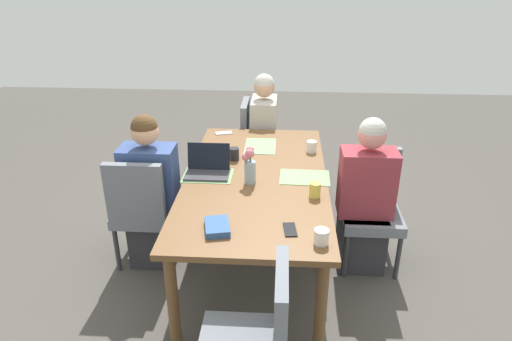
{
  "coord_description": "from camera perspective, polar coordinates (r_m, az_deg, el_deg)",
  "views": [
    {
      "loc": [
        -3.03,
        -0.19,
        2.21
      ],
      "look_at": [
        0.0,
        0.0,
        0.78
      ],
      "focal_mm": 32.34,
      "sensor_mm": 36.0,
      "label": 1
    }
  ],
  "objects": [
    {
      "name": "chair_near_left_far",
      "position": [
        3.62,
        13.99,
        -3.81
      ],
      "size": [
        0.44,
        0.44,
        0.9
      ],
      "color": "slate",
      "rests_on": "ground_plane"
    },
    {
      "name": "placemat_head_right_left_near",
      "position": [
        3.91,
        0.55,
        3.04
      ],
      "size": [
        0.36,
        0.26,
        0.0
      ],
      "primitive_type": "cube",
      "rotation": [
        0.0,
        0.0,
        3.14
      ],
      "color": "#7FAD70",
      "rests_on": "dining_table"
    },
    {
      "name": "chair_far_left_mid",
      "position": [
        3.55,
        -13.95,
        -4.37
      ],
      "size": [
        0.44,
        0.44,
        0.9
      ],
      "color": "slate",
      "rests_on": "ground_plane"
    },
    {
      "name": "dining_table",
      "position": [
        3.4,
        -0.0,
        -1.85
      ],
      "size": [
        2.01,
        1.03,
        0.73
      ],
      "color": "brown",
      "rests_on": "ground_plane"
    },
    {
      "name": "placemat_far_left_mid",
      "position": [
        3.4,
        -5.98,
        -0.62
      ],
      "size": [
        0.26,
        0.36,
        0.0
      ],
      "primitive_type": "cube",
      "rotation": [
        0.0,
        0.0,
        -1.58
      ],
      "color": "#7FAD70",
      "rests_on": "dining_table"
    },
    {
      "name": "person_head_right_left_near",
      "position": [
        4.6,
        0.99,
        3.75
      ],
      "size": [
        0.4,
        0.36,
        1.19
      ],
      "color": "#2D2D33",
      "rests_on": "ground_plane"
    },
    {
      "name": "chair_head_right_left_near",
      "position": [
        4.67,
        0.1,
        3.72
      ],
      "size": [
        0.44,
        0.44,
        0.9
      ],
      "color": "slate",
      "rests_on": "ground_plane"
    },
    {
      "name": "ground_plane",
      "position": [
        3.75,
        -0.0,
        -10.88
      ],
      "size": [
        10.0,
        10.0,
        0.0
      ],
      "primitive_type": "plane",
      "color": "#4C4742"
    },
    {
      "name": "laptop_far_left_mid",
      "position": [
        3.41,
        -5.98,
        0.23
      ],
      "size": [
        0.22,
        0.32,
        0.21
      ],
      "color": "#38383D",
      "rests_on": "dining_table"
    },
    {
      "name": "coffee_mug_centre_left",
      "position": [
        3.1,
        7.3,
        -2.39
      ],
      "size": [
        0.08,
        0.08,
        0.1
      ],
      "primitive_type": "cylinder",
      "color": "#DBC64C",
      "rests_on": "dining_table"
    },
    {
      "name": "phone_silver",
      "position": [
        4.21,
        -4.01,
        4.65
      ],
      "size": [
        0.11,
        0.16,
        0.01
      ],
      "primitive_type": "cube",
      "rotation": [
        0.0,
        0.0,
        1.86
      ],
      "color": "silver",
      "rests_on": "dining_table"
    },
    {
      "name": "book_red_cover",
      "position": [
        2.74,
        -4.83,
        -6.95
      ],
      "size": [
        0.22,
        0.18,
        0.04
      ],
      "primitive_type": "cube",
      "rotation": [
        0.0,
        0.0,
        0.21
      ],
      "color": "#335693",
      "rests_on": "dining_table"
    },
    {
      "name": "flower_vase",
      "position": [
        3.22,
        -0.79,
        0.81
      ],
      "size": [
        0.08,
        0.1,
        0.28
      ],
      "color": "#8EA8B7",
      "rests_on": "dining_table"
    },
    {
      "name": "person_near_left_far",
      "position": [
        3.53,
        13.27,
        -3.99
      ],
      "size": [
        0.36,
        0.4,
        1.19
      ],
      "color": "#2D2D33",
      "rests_on": "ground_plane"
    },
    {
      "name": "person_far_left_mid",
      "position": [
        3.58,
        -12.74,
        -3.45
      ],
      "size": [
        0.36,
        0.4,
        1.19
      ],
      "color": "#2D2D33",
      "rests_on": "ground_plane"
    },
    {
      "name": "coffee_mug_near_right",
      "position": [
        2.63,
        8.08,
        -8.11
      ],
      "size": [
        0.08,
        0.08,
        0.09
      ],
      "primitive_type": "cylinder",
      "color": "white",
      "rests_on": "dining_table"
    },
    {
      "name": "coffee_mug_near_left",
      "position": [
        3.81,
        6.88,
        2.96
      ],
      "size": [
        0.08,
        0.08,
        0.09
      ],
      "primitive_type": "cylinder",
      "color": "white",
      "rests_on": "dining_table"
    },
    {
      "name": "phone_black",
      "position": [
        2.74,
        4.23,
        -7.3
      ],
      "size": [
        0.16,
        0.09,
        0.01
      ],
      "primitive_type": "cube",
      "rotation": [
        0.0,
        0.0,
        0.11
      ],
      "color": "black",
      "rests_on": "dining_table"
    },
    {
      "name": "placemat_near_left_far",
      "position": [
        3.38,
        6.03,
        -0.84
      ],
      "size": [
        0.27,
        0.37,
        0.0
      ],
      "primitive_type": "cube",
      "rotation": [
        0.0,
        0.0,
        1.54
      ],
      "color": "#7FAD70",
      "rests_on": "dining_table"
    },
    {
      "name": "coffee_mug_centre_right",
      "position": [
        3.64,
        -2.71,
        2.06
      ],
      "size": [
        0.08,
        0.08,
        0.1
      ],
      "primitive_type": "cylinder",
      "color": "#232328",
      "rests_on": "dining_table"
    },
    {
      "name": "chair_head_left_right_near",
      "position": [
        2.41,
        0.1,
        -19.85
      ],
      "size": [
        0.44,
        0.44,
        0.9
      ],
      "color": "slate",
      "rests_on": "ground_plane"
    }
  ]
}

